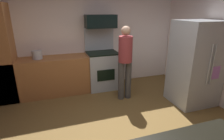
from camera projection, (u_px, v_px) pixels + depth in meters
The scene contains 8 objects.
ground_plane at pixel (113, 138), 2.89m from camera, with size 5.20×4.80×0.02m, color brown.
wall_back at pixel (84, 37), 4.56m from camera, with size 5.20×0.12×2.60m, color silver.
lower_cabinet_run at pixel (51, 76), 4.25m from camera, with size 2.40×0.60×0.90m, color #A56738.
oven_range at pixel (102, 68), 4.60m from camera, with size 0.76×0.65×1.53m.
microwave at pixel (101, 21), 4.29m from camera, with size 0.74×0.38×0.31m, color black.
refrigerator at pixel (195, 64), 3.74m from camera, with size 0.87×0.79×1.77m.
person_cook at pixel (125, 60), 3.87m from camera, with size 0.31×0.30×1.65m.
stock_pot at pixel (37, 55), 4.00m from camera, with size 0.22×0.22×0.19m, color #B7BAC0.
Camera 1 is at (-0.75, -2.25, 1.97)m, focal length 28.52 mm.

